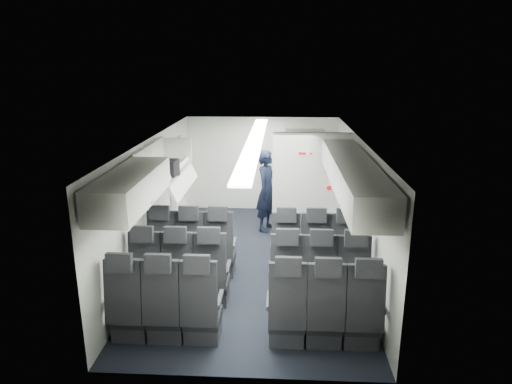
# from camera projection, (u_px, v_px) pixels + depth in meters

# --- Properties ---
(cabin_shell) EXTENTS (3.41, 6.01, 2.16)m
(cabin_shell) POSITION_uv_depth(u_px,v_px,m) (255.00, 200.00, 7.58)
(cabin_shell) COLOR black
(cabin_shell) RESTS_ON ground
(seat_row_front) EXTENTS (3.33, 0.56, 1.24)m
(seat_row_front) POSITION_uv_depth(u_px,v_px,m) (253.00, 253.00, 7.26)
(seat_row_front) COLOR black
(seat_row_front) RESTS_ON cabin_shell
(seat_row_mid) EXTENTS (3.33, 0.56, 1.24)m
(seat_row_mid) POSITION_uv_depth(u_px,v_px,m) (249.00, 279.00, 6.40)
(seat_row_mid) COLOR black
(seat_row_mid) RESTS_ON cabin_shell
(seat_row_rear) EXTENTS (3.33, 0.56, 1.24)m
(seat_row_rear) POSITION_uv_depth(u_px,v_px,m) (244.00, 313.00, 5.54)
(seat_row_rear) COLOR black
(seat_row_rear) RESTS_ON cabin_shell
(overhead_bin_left_rear) EXTENTS (0.53, 1.80, 0.40)m
(overhead_bin_left_rear) POSITION_uv_depth(u_px,v_px,m) (130.00, 188.00, 5.53)
(overhead_bin_left_rear) COLOR silver
(overhead_bin_left_rear) RESTS_ON cabin_shell
(overhead_bin_left_front_open) EXTENTS (0.64, 1.70, 0.72)m
(overhead_bin_left_front_open) POSITION_uv_depth(u_px,v_px,m) (163.00, 166.00, 7.24)
(overhead_bin_left_front_open) COLOR #9E9E93
(overhead_bin_left_front_open) RESTS_ON cabin_shell
(overhead_bin_right_rear) EXTENTS (0.53, 1.80, 0.40)m
(overhead_bin_right_rear) POSITION_uv_depth(u_px,v_px,m) (363.00, 192.00, 5.38)
(overhead_bin_right_rear) COLOR silver
(overhead_bin_right_rear) RESTS_ON cabin_shell
(overhead_bin_right_front) EXTENTS (0.53, 1.70, 0.40)m
(overhead_bin_right_front) POSITION_uv_depth(u_px,v_px,m) (344.00, 161.00, 7.06)
(overhead_bin_right_front) COLOR silver
(overhead_bin_right_front) RESTS_ON cabin_shell
(bulkhead_partition) EXTENTS (1.40, 0.15, 2.13)m
(bulkhead_partition) POSITION_uv_depth(u_px,v_px,m) (311.00, 191.00, 8.31)
(bulkhead_partition) COLOR white
(bulkhead_partition) RESTS_ON cabin_shell
(galley_unit) EXTENTS (0.85, 0.52, 1.90)m
(galley_unit) POSITION_uv_depth(u_px,v_px,m) (304.00, 173.00, 10.19)
(galley_unit) COLOR #939399
(galley_unit) RESTS_ON cabin_shell
(boarding_door) EXTENTS (0.12, 1.27, 1.86)m
(boarding_door) POSITION_uv_depth(u_px,v_px,m) (178.00, 184.00, 9.20)
(boarding_door) COLOR silver
(boarding_door) RESTS_ON cabin_shell
(flight_attendant) EXTENTS (0.60, 0.71, 1.67)m
(flight_attendant) POSITION_uv_depth(u_px,v_px,m) (267.00, 191.00, 9.20)
(flight_attendant) COLOR black
(flight_attendant) RESTS_ON ground
(carry_on_bag) EXTENTS (0.46, 0.34, 0.26)m
(carry_on_bag) POSITION_uv_depth(u_px,v_px,m) (163.00, 168.00, 6.90)
(carry_on_bag) COLOR black
(carry_on_bag) RESTS_ON overhead_bin_left_front_open
(papers) EXTENTS (0.17, 0.12, 0.13)m
(papers) POSITION_uv_depth(u_px,v_px,m) (276.00, 180.00, 9.08)
(papers) COLOR white
(papers) RESTS_ON flight_attendant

